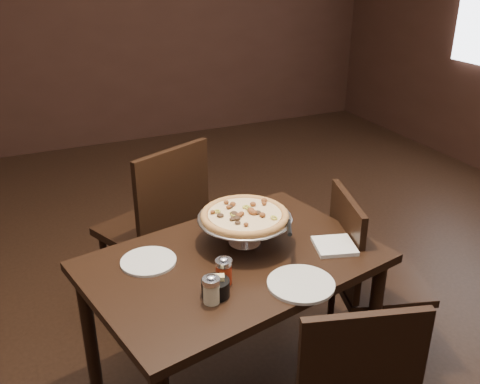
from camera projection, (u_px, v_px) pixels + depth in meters
name	position (u px, v px, depth m)	size (l,w,h in m)	color
room	(252.00, 69.00, 1.95)	(6.04, 7.04, 2.84)	black
dining_table	(234.00, 278.00, 2.13)	(1.25, 0.96, 0.70)	black
pizza_stand	(245.00, 216.00, 2.14)	(0.38, 0.38, 0.16)	silver
parmesan_shaker	(211.00, 289.00, 1.81)	(0.06, 0.06, 0.11)	beige
pepper_flake_shaker	(224.00, 271.00, 1.91)	(0.06, 0.06, 0.11)	maroon
packet_caddy	(215.00, 287.00, 1.85)	(0.10, 0.10, 0.08)	black
napkin_stack	(334.00, 246.00, 2.16)	(0.16, 0.16, 0.02)	white
plate_left	(148.00, 261.00, 2.06)	(0.21, 0.21, 0.01)	silver
plate_near	(301.00, 284.00, 1.92)	(0.24, 0.24, 0.01)	silver
serving_spatula	(289.00, 228.00, 2.05)	(0.15, 0.15, 0.02)	silver
chair_far	(159.00, 223.00, 2.73)	(0.59, 0.59, 0.95)	black
chair_side	(366.00, 272.00, 2.43)	(0.49, 0.49, 0.85)	black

